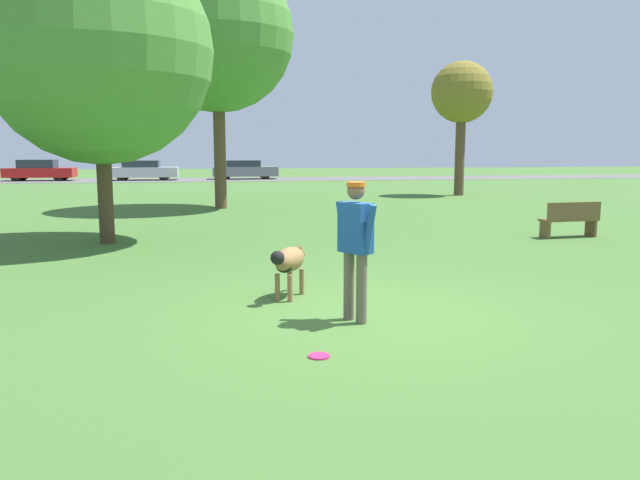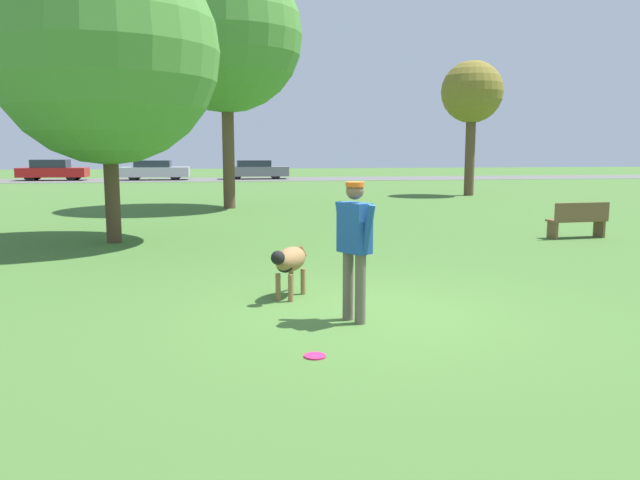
% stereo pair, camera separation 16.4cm
% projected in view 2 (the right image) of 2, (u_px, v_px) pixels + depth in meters
% --- Properties ---
extents(ground_plane, '(120.00, 120.00, 0.00)m').
position_uv_depth(ground_plane, '(369.00, 314.00, 7.81)').
color(ground_plane, '#426B2D').
extents(far_road_strip, '(120.00, 6.00, 0.01)m').
position_uv_depth(far_road_strip, '(251.00, 179.00, 42.76)').
color(far_road_strip, '#5B5B59').
rests_on(far_road_strip, ground_plane).
extents(person, '(0.41, 0.63, 1.68)m').
position_uv_depth(person, '(354.00, 240.00, 7.35)').
color(person, '#665B4C').
rests_on(person, ground_plane).
extents(dog, '(0.66, 1.02, 0.73)m').
position_uv_depth(dog, '(290.00, 261.00, 8.60)').
color(dog, olive).
rests_on(dog, ground_plane).
extents(frisbee, '(0.22, 0.22, 0.02)m').
position_uv_depth(frisbee, '(315.00, 356.00, 6.21)').
color(frisbee, '#E52366').
rests_on(frisbee, ground_plane).
extents(tree_mid_center, '(5.19, 5.19, 8.47)m').
position_uv_depth(tree_mid_center, '(226.00, 35.00, 21.04)').
color(tree_mid_center, brown).
rests_on(tree_mid_center, ground_plane).
extents(tree_far_right, '(2.69, 2.69, 5.89)m').
position_uv_depth(tree_far_right, '(472.00, 94.00, 27.27)').
color(tree_far_right, brown).
rests_on(tree_far_right, ground_plane).
extents(tree_near_left, '(4.83, 4.83, 6.54)m').
position_uv_depth(tree_near_left, '(105.00, 51.00, 13.25)').
color(tree_near_left, '#4C3826').
rests_on(tree_near_left, ground_plane).
extents(parked_car_red, '(4.35, 1.73, 1.38)m').
position_uv_depth(parked_car_red, '(52.00, 170.00, 41.06)').
color(parked_car_red, red).
rests_on(parked_car_red, ground_plane).
extents(parked_car_silver, '(4.50, 1.86, 1.31)m').
position_uv_depth(parked_car_silver, '(155.00, 170.00, 41.70)').
color(parked_car_silver, '#B7B7BC').
rests_on(parked_car_silver, ground_plane).
extents(parked_car_grey, '(4.46, 1.86, 1.30)m').
position_uv_depth(parked_car_grey, '(255.00, 170.00, 43.09)').
color(parked_car_grey, slate).
rests_on(parked_car_grey, ground_plane).
extents(park_bench, '(1.43, 0.52, 0.84)m').
position_uv_depth(park_bench, '(579.00, 219.00, 14.41)').
color(park_bench, brown).
rests_on(park_bench, ground_plane).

